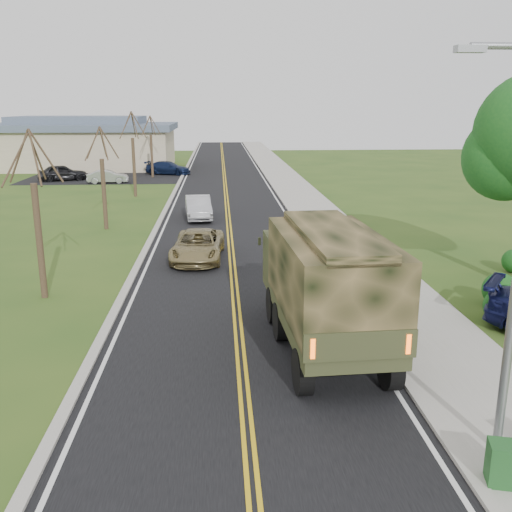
{
  "coord_description": "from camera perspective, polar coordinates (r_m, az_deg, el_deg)",
  "views": [
    {
      "loc": [
        -0.53,
        -10.34,
        6.84
      ],
      "look_at": [
        0.7,
        8.63,
        1.8
      ],
      "focal_mm": 40.0,
      "sensor_mm": 36.0,
      "label": 1
    }
  ],
  "objects": [
    {
      "name": "commercial_building",
      "position": [
        68.21,
        -17.11,
        10.72
      ],
      "size": [
        25.5,
        21.5,
        5.65
      ],
      "color": "tan",
      "rests_on": "ground"
    },
    {
      "name": "lot_car_navy",
      "position": [
        59.24,
        -8.78,
        8.7
      ],
      "size": [
        4.93,
        3.2,
        1.33
      ],
      "primitive_type": "imported",
      "rotation": [
        0.0,
        0.0,
        1.25
      ],
      "color": "#101C3C",
      "rests_on": "ground"
    },
    {
      "name": "ground",
      "position": [
        12.41,
        -0.69,
        -18.61
      ],
      "size": [
        160.0,
        160.0,
        0.0
      ],
      "primitive_type": "plane",
      "color": "#2C4B19",
      "rests_on": "ground"
    },
    {
      "name": "bare_tree_c",
      "position": [
        44.99,
        -12.13,
        9.34
      ],
      "size": [
        2.04,
        2.39,
        6.42
      ],
      "color": "#38281C",
      "rests_on": "ground"
    },
    {
      "name": "suv_champagne",
      "position": [
        26.04,
        -5.83,
        1.05
      ],
      "size": [
        2.51,
        4.89,
        1.32
      ],
      "primitive_type": "imported",
      "rotation": [
        0.0,
        0.0,
        -0.07
      ],
      "color": "#928252",
      "rests_on": "ground"
    },
    {
      "name": "curb_right",
      "position": [
        51.01,
        1.6,
        7.21
      ],
      "size": [
        0.3,
        120.0,
        0.12
      ],
      "primitive_type": "cube",
      "color": "#9E998E",
      "rests_on": "ground"
    },
    {
      "name": "utility_box_near",
      "position": [
        11.98,
        23.61,
        -18.49
      ],
      "size": [
        0.71,
        0.64,
        0.8
      ],
      "primitive_type": "cube",
      "rotation": [
        0.0,
        0.0,
        -0.26
      ],
      "color": "#1C4F20",
      "rests_on": "sidewalk_right"
    },
    {
      "name": "lot_car_silver",
      "position": [
        53.66,
        -14.61,
        7.7
      ],
      "size": [
        3.72,
        1.56,
        1.19
      ],
      "primitive_type": "imported",
      "rotation": [
        0.0,
        0.0,
        1.65
      ],
      "color": "#A4A5A9",
      "rests_on": "ground"
    },
    {
      "name": "military_truck",
      "position": [
        16.08,
        6.93,
        -2.34
      ],
      "size": [
        2.95,
        7.54,
        3.69
      ],
      "rotation": [
        0.0,
        0.0,
        0.05
      ],
      "color": "black",
      "rests_on": "ground"
    },
    {
      "name": "bare_tree_d",
      "position": [
        56.87,
        -10.41,
        10.29
      ],
      "size": [
        1.88,
        2.2,
        5.91
      ],
      "color": "#38281C",
      "rests_on": "ground"
    },
    {
      "name": "curb_left",
      "position": [
        50.92,
        -7.82,
        7.05
      ],
      "size": [
        0.3,
        120.0,
        0.1
      ],
      "primitive_type": "cube",
      "color": "#9E998E",
      "rests_on": "ground"
    },
    {
      "name": "road",
      "position": [
        50.8,
        -3.11,
        7.1
      ],
      "size": [
        8.0,
        120.0,
        0.01
      ],
      "primitive_type": "cube",
      "color": "black",
      "rests_on": "ground"
    },
    {
      "name": "bare_tree_b",
      "position": [
        33.27,
        -15.01,
        6.81
      ],
      "size": [
        1.83,
        2.14,
        5.73
      ],
      "color": "#38281C",
      "rests_on": "ground"
    },
    {
      "name": "bare_tree_a",
      "position": [
        21.76,
        -20.97,
        2.69
      ],
      "size": [
        1.93,
        2.26,
        6.08
      ],
      "color": "#38281C",
      "rests_on": "ground"
    },
    {
      "name": "sidewalk_right",
      "position": [
        51.2,
        3.56,
        7.2
      ],
      "size": [
        3.2,
        120.0,
        0.1
      ],
      "primitive_type": "cube",
      "color": "#9E998E",
      "rests_on": "ground"
    },
    {
      "name": "sedan_silver",
      "position": [
        35.59,
        -5.78,
        4.84
      ],
      "size": [
        1.87,
        4.37,
        1.4
      ],
      "primitive_type": "imported",
      "rotation": [
        0.0,
        0.0,
        0.09
      ],
      "color": "silver",
      "rests_on": "ground"
    },
    {
      "name": "lot_car_dark",
      "position": [
        56.63,
        -18.82,
        7.89
      ],
      "size": [
        4.73,
        3.07,
        1.5
      ],
      "primitive_type": "imported",
      "rotation": [
        0.0,
        0.0,
        1.89
      ],
      "color": "black",
      "rests_on": "ground"
    }
  ]
}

